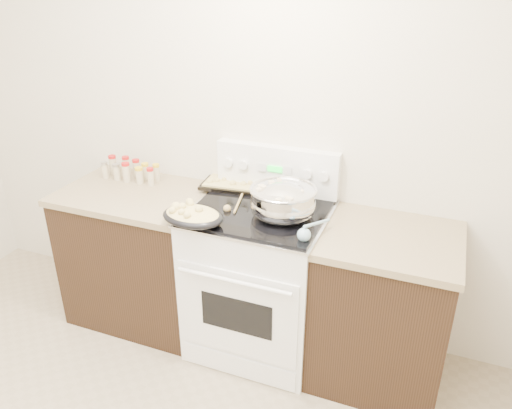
% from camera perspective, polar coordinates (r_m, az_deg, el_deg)
% --- Properties ---
extents(counter_left, '(0.93, 0.67, 0.92)m').
position_cam_1_polar(counter_left, '(3.40, -12.80, -5.57)').
color(counter_left, black).
rests_on(counter_left, ground).
extents(counter_right, '(0.73, 0.67, 0.92)m').
position_cam_1_polar(counter_right, '(2.93, 14.14, -11.38)').
color(counter_right, black).
rests_on(counter_right, ground).
extents(kitchen_range, '(0.78, 0.73, 1.22)m').
position_cam_1_polar(kitchen_range, '(3.04, 0.38, -8.29)').
color(kitchen_range, white).
rests_on(kitchen_range, ground).
extents(mixing_bowl, '(0.40, 0.40, 0.22)m').
position_cam_1_polar(mixing_bowl, '(2.71, 3.11, 0.31)').
color(mixing_bowl, silver).
rests_on(mixing_bowl, kitchen_range).
extents(roasting_pan, '(0.36, 0.26, 0.11)m').
position_cam_1_polar(roasting_pan, '(2.67, -7.31, -1.23)').
color(roasting_pan, black).
rests_on(roasting_pan, kitchen_range).
extents(baking_sheet, '(0.44, 0.33, 0.06)m').
position_cam_1_polar(baking_sheet, '(3.13, -2.35, 2.56)').
color(baking_sheet, black).
rests_on(baking_sheet, kitchen_range).
extents(wooden_spoon, '(0.08, 0.26, 0.04)m').
position_cam_1_polar(wooden_spoon, '(2.83, -2.81, -0.19)').
color(wooden_spoon, tan).
rests_on(wooden_spoon, kitchen_range).
extents(blue_ladle, '(0.12, 0.25, 0.09)m').
position_cam_1_polar(blue_ladle, '(2.52, 5.72, -3.27)').
color(blue_ladle, '#86B0C8').
rests_on(blue_ladle, kitchen_range).
extents(spice_jars, '(0.39, 0.15, 0.13)m').
position_cam_1_polar(spice_jars, '(3.36, -14.14, 3.80)').
color(spice_jars, '#BFB28C').
rests_on(spice_jars, counter_left).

